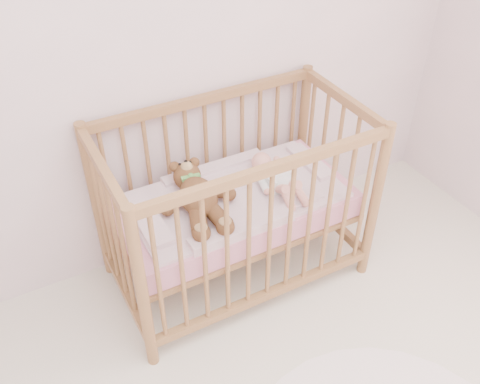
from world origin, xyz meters
TOP-DOWN VIEW (x-y plane):
  - wall_back at (0.00, 2.00)m, footprint 4.00×0.02m
  - crib at (0.36, 1.60)m, footprint 1.36×0.76m
  - mattress at (0.36, 1.60)m, footprint 1.22×0.62m
  - blanket at (0.36, 1.60)m, footprint 1.10×0.58m
  - baby at (0.59, 1.58)m, footprint 0.24×0.49m
  - teddy_bear at (0.15, 1.58)m, footprint 0.48×0.63m

SIDE VIEW (x-z plane):
  - mattress at x=0.36m, z-range 0.42..0.55m
  - crib at x=0.36m, z-range 0.00..1.00m
  - blanket at x=0.36m, z-range 0.53..0.59m
  - baby at x=0.59m, z-range 0.58..0.69m
  - teddy_bear at x=0.15m, z-range 0.56..0.73m
  - wall_back at x=0.00m, z-range 0.00..2.70m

